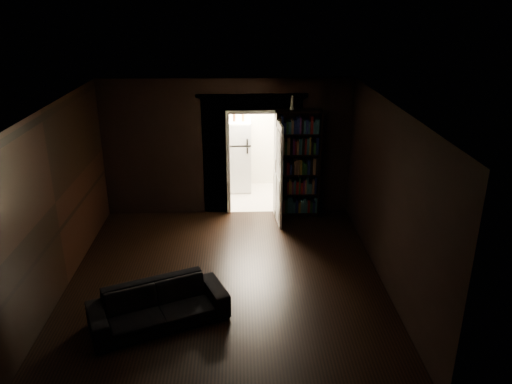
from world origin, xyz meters
TOP-DOWN VIEW (x-y plane):
  - ground at (0.00, 0.00)m, footprint 5.50×5.50m
  - room_walls at (-0.01, 1.07)m, footprint 5.02×5.61m
  - kitchen_alcove at (0.50, 3.87)m, footprint 2.20×1.80m
  - sofa at (-0.90, -1.04)m, footprint 2.04×1.47m
  - bookshelf at (1.41, 2.59)m, footprint 0.95×0.67m
  - refrigerator at (0.14, 4.11)m, footprint 0.76×0.70m
  - door at (1.00, 2.31)m, footprint 0.11×0.85m
  - figurine at (1.28, 2.66)m, footprint 0.10×0.10m
  - bottles at (0.14, 4.01)m, footprint 0.67×0.16m

SIDE VIEW (x-z plane):
  - ground at x=0.00m, z-range 0.00..0.00m
  - sofa at x=-0.90m, z-range 0.00..0.72m
  - refrigerator at x=0.14m, z-range 0.00..1.65m
  - door at x=1.00m, z-range 0.00..2.05m
  - bookshelf at x=1.41m, z-range 0.00..2.20m
  - kitchen_alcove at x=0.50m, z-range -0.09..2.51m
  - room_walls at x=-0.01m, z-range 0.26..3.10m
  - bottles at x=0.14m, z-range 1.65..1.92m
  - figurine at x=1.28m, z-range 2.20..2.47m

